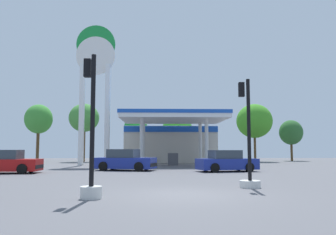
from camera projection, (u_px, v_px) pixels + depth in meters
name	position (u px, v px, depth m)	size (l,w,h in m)	color
ground_plane	(183.00, 194.00, 11.13)	(90.00, 90.00, 0.00)	#56565B
gas_station	(170.00, 141.00, 36.92)	(9.73, 14.12, 4.69)	beige
station_pole_sign	(95.00, 77.00, 30.84)	(3.52, 0.56, 12.77)	white
car_0	(125.00, 161.00, 23.52)	(4.39, 2.73, 1.46)	black
car_1	(227.00, 162.00, 22.41)	(4.18, 2.49, 1.40)	black
car_2	(6.00, 163.00, 20.82)	(4.02, 1.91, 1.42)	black
traffic_signal_0	(91.00, 154.00, 10.25)	(0.65, 0.68, 4.37)	silver
traffic_signal_1	(249.00, 157.00, 13.10)	(0.79, 0.79, 4.20)	silver
tree_0	(39.00, 119.00, 42.05)	(3.35, 3.35, 6.97)	brown
tree_1	(84.00, 118.00, 40.15)	(3.52, 3.52, 6.80)	brown
tree_2	(136.00, 127.00, 42.22)	(2.85, 2.85, 5.41)	brown
tree_3	(177.00, 129.00, 42.46)	(3.73, 3.73, 5.63)	brown
tree_4	(254.00, 121.00, 40.66)	(4.23, 4.23, 6.83)	brown
tree_5	(291.00, 133.00, 43.07)	(2.92, 2.92, 5.13)	brown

